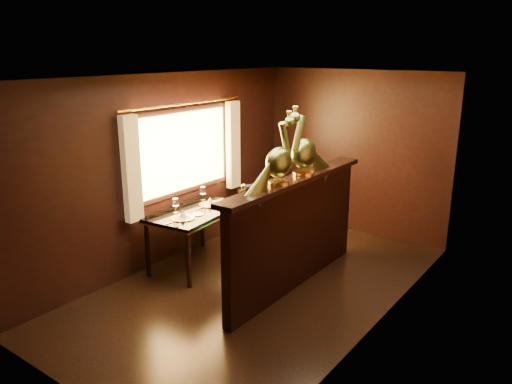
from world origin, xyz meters
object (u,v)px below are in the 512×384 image
Objects in this scene: chair_right at (261,225)px; chair_left at (253,226)px; peacock_left at (279,149)px; peacock_right at (304,140)px; dining_table at (195,215)px.

chair_left is at bearing -83.58° from chair_right.
peacock_right is at bearing 90.00° from peacock_left.
peacock_left reaches higher than chair_left.
chair_right reaches higher than dining_table.
peacock_right is at bearing 10.29° from dining_table.
chair_left is at bearing 150.77° from peacock_left.
peacock_left reaches higher than chair_right.
peacock_left is at bearing -10.66° from dining_table.
chair_left is 1.30m from peacock_left.
peacock_right is (0.00, 0.52, 0.02)m from peacock_left.
dining_table is 1.11× the size of chair_left.
peacock_left is at bearing -90.00° from peacock_right.
peacock_right reaches higher than peacock_left.
dining_table is 1.74× the size of peacock_left.
chair_right is (0.01, 0.17, -0.02)m from chair_left.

